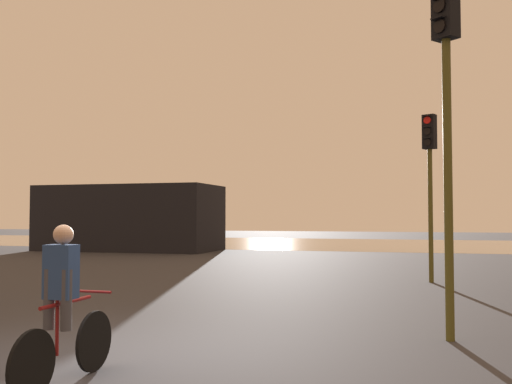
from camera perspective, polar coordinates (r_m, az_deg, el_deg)
The scene contains 6 objects.
ground_plane at distance 7.30m, azimuth -15.43°, elevation -15.87°, with size 120.00×120.00×0.00m, color #333338.
water_strip at distance 36.29m, azimuth 10.28°, elevation -5.13°, with size 80.00×16.00×0.01m, color #9E937F.
distant_building at distance 29.68m, azimuth -12.51°, elevation -2.56°, with size 8.91×4.00×3.27m, color black.
traffic_light_near_right at distance 8.51m, azimuth 18.51°, elevation 9.84°, with size 0.41×0.42×5.09m.
traffic_light_far_right at distance 15.56m, azimuth 16.99°, elevation 2.57°, with size 0.39×0.41×4.37m.
cyclist at distance 6.14m, azimuth -18.77°, elevation -10.59°, with size 0.46×1.71×1.62m.
Camera 1 is at (3.69, -6.06, 1.70)m, focal length 40.00 mm.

